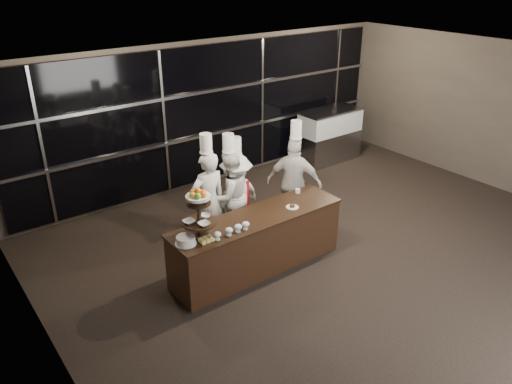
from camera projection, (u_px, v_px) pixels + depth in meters
room at (412, 195)px, 6.79m from camera, size 10.00×10.00×10.00m
window_wall at (215, 113)px, 10.35m from camera, size 8.60×0.10×2.80m
buffet_counter at (257, 242)px, 7.68m from camera, size 2.84×0.74×0.92m
display_stand at (199, 210)px, 6.76m from camera, size 0.48×0.48×0.74m
compotes at (233, 229)px, 6.96m from camera, size 0.59×0.11×0.12m
layer_cake at (186, 240)px, 6.74m from camera, size 0.30×0.30×0.11m
pastry_squares at (206, 240)px, 6.81m from camera, size 0.19×0.13×0.05m
small_plate at (292, 207)px, 7.73m from camera, size 0.20×0.20×0.05m
chef_cup at (298, 191)px, 8.21m from camera, size 0.08×0.08×0.07m
display_case at (330, 133)px, 11.74m from camera, size 1.52×0.66×1.24m
chef_a at (208, 200)px, 8.07m from camera, size 0.63×0.42×2.00m
chef_b at (230, 195)px, 8.39m from camera, size 0.79×0.62×1.89m
chef_c at (236, 195)px, 8.53m from camera, size 1.03×0.69×1.79m
chef_d at (294, 182)px, 8.77m from camera, size 0.91×1.03×1.97m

